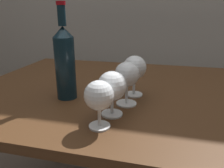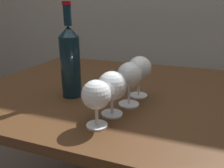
{
  "view_description": "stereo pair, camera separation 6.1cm",
  "coord_description": "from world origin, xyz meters",
  "px_view_note": "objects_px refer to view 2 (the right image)",
  "views": [
    {
      "loc": [
        0.11,
        -0.79,
        1.02
      ],
      "look_at": [
        -0.03,
        -0.23,
        0.82
      ],
      "focal_mm": 34.58,
      "sensor_mm": 36.0,
      "label": 1
    },
    {
      "loc": [
        0.17,
        -0.77,
        1.02
      ],
      "look_at": [
        -0.03,
        -0.23,
        0.82
      ],
      "focal_mm": 34.58,
      "sensor_mm": 36.0,
      "label": 2
    }
  ],
  "objects_px": {
    "wine_glass_amber": "(130,76)",
    "wine_glass_white": "(139,69)",
    "wine_glass_empty": "(96,96)",
    "wine_glass_merlot": "(112,87)",
    "wine_bottle": "(70,60)"
  },
  "relations": [
    {
      "from": "wine_glass_amber",
      "to": "wine_glass_white",
      "type": "xyz_separation_m",
      "value": [
        0.01,
        0.09,
        0.0
      ]
    },
    {
      "from": "wine_bottle",
      "to": "wine_glass_empty",
      "type": "bearing_deg",
      "value": -44.82
    },
    {
      "from": "wine_glass_empty",
      "to": "wine_glass_merlot",
      "type": "bearing_deg",
      "value": 79.02
    },
    {
      "from": "wine_glass_amber",
      "to": "wine_bottle",
      "type": "height_order",
      "value": "wine_bottle"
    },
    {
      "from": "wine_glass_empty",
      "to": "wine_glass_amber",
      "type": "bearing_deg",
      "value": 74.69
    },
    {
      "from": "wine_glass_amber",
      "to": "wine_glass_merlot",
      "type": "bearing_deg",
      "value": -109.09
    },
    {
      "from": "wine_glass_amber",
      "to": "wine_bottle",
      "type": "bearing_deg",
      "value": 177.82
    },
    {
      "from": "wine_glass_empty",
      "to": "wine_glass_white",
      "type": "height_order",
      "value": "wine_glass_white"
    },
    {
      "from": "wine_glass_amber",
      "to": "wine_glass_white",
      "type": "height_order",
      "value": "wine_glass_white"
    },
    {
      "from": "wine_glass_merlot",
      "to": "wine_bottle",
      "type": "relative_size",
      "value": 0.41
    },
    {
      "from": "wine_glass_amber",
      "to": "wine_glass_white",
      "type": "bearing_deg",
      "value": 83.16
    },
    {
      "from": "wine_glass_white",
      "to": "wine_bottle",
      "type": "bearing_deg",
      "value": -160.99
    },
    {
      "from": "wine_glass_white",
      "to": "wine_bottle",
      "type": "relative_size",
      "value": 0.45
    },
    {
      "from": "wine_glass_merlot",
      "to": "wine_glass_amber",
      "type": "xyz_separation_m",
      "value": [
        0.03,
        0.08,
        0.01
      ]
    },
    {
      "from": "wine_glass_empty",
      "to": "wine_glass_amber",
      "type": "distance_m",
      "value": 0.17
    }
  ]
}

